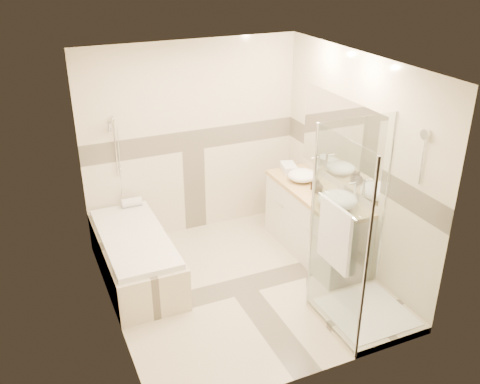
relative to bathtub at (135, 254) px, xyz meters
name	(u,v)px	position (x,y,z in m)	size (l,w,h in m)	color
room	(245,184)	(1.08, -0.64, 0.95)	(2.82, 3.02, 2.52)	beige
bathtub	(135,254)	(0.00, 0.00, 0.00)	(0.75, 1.70, 0.56)	beige
vanity	(315,222)	(2.15, -0.35, 0.12)	(0.58, 1.62, 0.85)	silver
shower_enclosure	(356,276)	(1.86, -1.62, 0.20)	(0.96, 0.93, 2.04)	beige
vessel_sink_near	(302,175)	(2.13, -0.02, 0.61)	(0.36, 0.36, 0.14)	white
vessel_sink_far	(338,200)	(2.13, -0.80, 0.63)	(0.44, 0.44, 0.18)	white
faucet_near	(318,165)	(2.35, -0.02, 0.72)	(0.12, 0.03, 0.30)	silver
faucet_far	(354,191)	(2.35, -0.80, 0.70)	(0.11, 0.03, 0.27)	silver
amenity_bottle_a	(315,184)	(2.13, -0.32, 0.62)	(0.07, 0.07, 0.15)	black
amenity_bottle_b	(318,186)	(2.13, -0.39, 0.63)	(0.13, 0.13, 0.17)	black
folded_towels	(289,167)	(2.13, 0.32, 0.59)	(0.17, 0.28, 0.09)	silver
rolled_towel	(132,202)	(0.15, 0.71, 0.31)	(0.11, 0.11, 0.24)	silver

